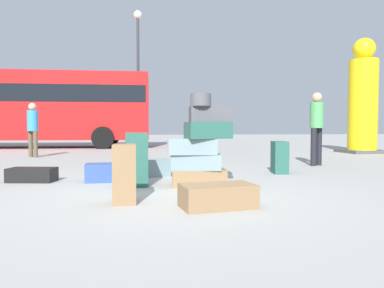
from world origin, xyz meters
The scene contains 14 objects.
ground_plane centered at (0.00, 0.00, 0.00)m, with size 80.00×80.00×0.00m, color #9E9E99.
suitcase_tower centered at (0.52, 0.37, 0.55)m, with size 0.93×0.57×1.34m.
suitcase_slate_foreground_near centered at (-0.18, 1.49, 0.15)m, with size 0.68×0.30×0.30m, color gray.
suitcase_black_behind_tower centered at (-2.03, 1.19, 0.11)m, with size 0.71×0.35×0.22m, color black.
suitcase_brown_white_trunk centered at (0.45, -1.05, 0.12)m, with size 0.77×0.43×0.25m, color olive.
suitcase_teal_foreground_far centered at (2.24, 1.59, 0.30)m, with size 0.25×0.41×0.60m, color #26594C.
suitcase_navy_left_side centered at (-0.88, 1.06, 0.14)m, with size 0.63×0.39×0.28m, color #334F99.
suitcase_brown_right_side centered at (-0.53, -0.65, 0.33)m, with size 0.26×0.36×0.66m, color olive.
suitcase_teal_upright_blue centered at (-0.40, 0.54, 0.39)m, with size 0.31×0.44×0.78m, color #26594C.
person_bearded_onlooker centered at (3.59, 2.77, 0.98)m, with size 0.31×0.30×1.64m.
person_tourist_with_camera centered at (-3.35, 6.19, 0.93)m, with size 0.30×0.30×1.57m.
yellow_dummy_statue centered at (7.23, 6.45, 1.72)m, with size 1.32×1.32×3.88m.
parked_bus centered at (-5.09, 11.51, 1.83)m, with size 10.58×3.05×3.15m.
lamp_post centered at (-0.30, 11.23, 3.89)m, with size 0.36×0.36×5.94m.
Camera 1 is at (-0.40, -4.74, 0.85)m, focal length 33.56 mm.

